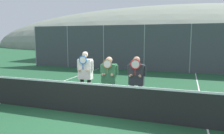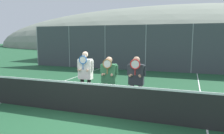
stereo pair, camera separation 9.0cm
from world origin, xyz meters
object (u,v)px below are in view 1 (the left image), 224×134
object	(u,v)px
player_leftmost	(85,73)
car_left_of_center	(138,55)
car_center	(211,58)
player_center_left	(109,77)
car_far_left	(82,53)
player_center_right	(136,78)

from	to	relation	value
player_leftmost	car_left_of_center	size ratio (longest dim) A/B	0.40
car_center	player_leftmost	bearing A→B (deg)	-115.85
player_leftmost	car_center	world-z (taller)	player_leftmost
player_center_left	car_far_left	bearing A→B (deg)	121.03
player_center_left	player_center_right	distance (m)	0.94
car_center	player_center_right	bearing A→B (deg)	-106.89
player_leftmost	car_center	bearing A→B (deg)	64.15
player_center_left	car_center	xyz separation A→B (m)	(4.05, 10.20, -0.12)
player_leftmost	car_far_left	size ratio (longest dim) A/B	0.45
car_left_of_center	car_center	distance (m)	5.30
car_far_left	car_center	distance (m)	10.46
player_center_left	car_far_left	world-z (taller)	car_far_left
player_leftmost	car_far_left	bearing A→B (deg)	117.44
player_leftmost	car_left_of_center	xyz separation A→B (m)	(-0.37, 10.29, -0.18)
player_center_left	car_left_of_center	distance (m)	10.38
player_center_right	car_left_of_center	world-z (taller)	car_left_of_center
player_center_left	car_center	world-z (taller)	car_center
car_far_left	car_left_of_center	bearing A→B (deg)	-3.79
player_center_right	car_far_left	xyz separation A→B (m)	(-7.34, 10.68, -0.09)
player_center_left	car_left_of_center	bearing A→B (deg)	96.93
player_leftmost	car_center	size ratio (longest dim) A/B	0.42
player_center_left	car_far_left	xyz separation A→B (m)	(-6.40, 10.65, -0.07)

